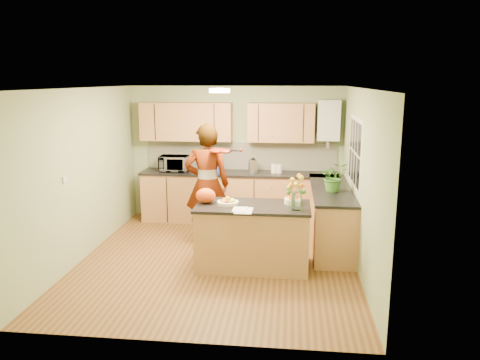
# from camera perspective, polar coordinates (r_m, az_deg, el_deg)

# --- Properties ---
(floor) EXTENTS (4.50, 4.50, 0.00)m
(floor) POSITION_cam_1_polar(r_m,az_deg,el_deg) (7.05, -2.70, -9.65)
(floor) COLOR brown
(floor) RESTS_ON ground
(ceiling) EXTENTS (4.00, 4.50, 0.02)m
(ceiling) POSITION_cam_1_polar(r_m,az_deg,el_deg) (6.54, -2.92, 11.12)
(ceiling) COLOR white
(ceiling) RESTS_ON wall_back
(wall_back) EXTENTS (4.00, 0.02, 2.50)m
(wall_back) POSITION_cam_1_polar(r_m,az_deg,el_deg) (8.88, -0.53, 3.31)
(wall_back) COLOR #9AAF7D
(wall_back) RESTS_ON floor
(wall_front) EXTENTS (4.00, 0.02, 2.50)m
(wall_front) POSITION_cam_1_polar(r_m,az_deg,el_deg) (4.55, -7.26, -5.45)
(wall_front) COLOR #9AAF7D
(wall_front) RESTS_ON floor
(wall_left) EXTENTS (0.02, 4.50, 2.50)m
(wall_left) POSITION_cam_1_polar(r_m,az_deg,el_deg) (7.27, -18.58, 0.68)
(wall_left) COLOR #9AAF7D
(wall_left) RESTS_ON floor
(wall_right) EXTENTS (0.02, 4.50, 2.50)m
(wall_right) POSITION_cam_1_polar(r_m,az_deg,el_deg) (6.67, 14.41, -0.05)
(wall_right) COLOR #9AAF7D
(wall_right) RESTS_ON floor
(back_counter) EXTENTS (3.64, 0.62, 0.94)m
(back_counter) POSITION_cam_1_polar(r_m,az_deg,el_deg) (8.73, -0.10, -2.07)
(back_counter) COLOR #AF7C46
(back_counter) RESTS_ON floor
(right_counter) EXTENTS (0.62, 2.24, 0.94)m
(right_counter) POSITION_cam_1_polar(r_m,az_deg,el_deg) (7.65, 11.00, -4.36)
(right_counter) COLOR #AF7C46
(right_counter) RESTS_ON floor
(splashback) EXTENTS (3.60, 0.02, 0.52)m
(splashback) POSITION_cam_1_polar(r_m,az_deg,el_deg) (8.86, 0.10, 2.96)
(splashback) COLOR white
(splashback) RESTS_ON back_counter
(upper_cabinets) EXTENTS (3.20, 0.34, 0.70)m
(upper_cabinets) POSITION_cam_1_polar(r_m,az_deg,el_deg) (8.66, -1.84, 7.08)
(upper_cabinets) COLOR #AF7C46
(upper_cabinets) RESTS_ON wall_back
(boiler) EXTENTS (0.40, 0.30, 0.86)m
(boiler) POSITION_cam_1_polar(r_m,az_deg,el_deg) (8.60, 10.73, 7.16)
(boiler) COLOR silver
(boiler) RESTS_ON wall_back
(window_right) EXTENTS (0.01, 1.30, 1.05)m
(window_right) POSITION_cam_1_polar(r_m,az_deg,el_deg) (7.20, 13.83, 3.29)
(window_right) COLOR silver
(window_right) RESTS_ON wall_right
(light_switch) EXTENTS (0.02, 0.09, 0.09)m
(light_switch) POSITION_cam_1_polar(r_m,az_deg,el_deg) (6.72, -20.61, 0.07)
(light_switch) COLOR silver
(light_switch) RESTS_ON wall_left
(ceiling_lamp) EXTENTS (0.30, 0.30, 0.07)m
(ceiling_lamp) POSITION_cam_1_polar(r_m,az_deg,el_deg) (6.84, -2.51, 10.85)
(ceiling_lamp) COLOR #FFEABF
(ceiling_lamp) RESTS_ON ceiling
(peninsula_island) EXTENTS (1.59, 0.81, 0.91)m
(peninsula_island) POSITION_cam_1_polar(r_m,az_deg,el_deg) (6.63, 1.56, -6.86)
(peninsula_island) COLOR #AF7C46
(peninsula_island) RESTS_ON floor
(fruit_dish) EXTENTS (0.30, 0.30, 0.10)m
(fruit_dish) POSITION_cam_1_polar(r_m,az_deg,el_deg) (6.52, -1.48, -2.62)
(fruit_dish) COLOR #FAF2C8
(fruit_dish) RESTS_ON peninsula_island
(orange_bowl) EXTENTS (0.24, 0.24, 0.14)m
(orange_bowl) POSITION_cam_1_polar(r_m,az_deg,el_deg) (6.61, 6.45, -2.36)
(orange_bowl) COLOR #FAF2C8
(orange_bowl) RESTS_ON peninsula_island
(flower_vase) EXTENTS (0.28, 0.28, 0.53)m
(flower_vase) POSITION_cam_1_polar(r_m,az_deg,el_deg) (6.22, 6.98, -0.55)
(flower_vase) COLOR silver
(flower_vase) RESTS_ON peninsula_island
(orange_bag) EXTENTS (0.35, 0.33, 0.21)m
(orange_bag) POSITION_cam_1_polar(r_m,az_deg,el_deg) (6.61, -4.21, -1.91)
(orange_bag) COLOR #EA4B13
(orange_bag) RESTS_ON peninsula_island
(papers) EXTENTS (0.24, 0.32, 0.01)m
(papers) POSITION_cam_1_polar(r_m,az_deg,el_deg) (6.22, 0.44, -3.72)
(papers) COLOR white
(papers) RESTS_ON peninsula_island
(violinist) EXTENTS (0.76, 0.55, 1.95)m
(violinist) POSITION_cam_1_polar(r_m,az_deg,el_deg) (7.48, -4.02, -0.56)
(violinist) COLOR tan
(violinist) RESTS_ON floor
(violin) EXTENTS (0.69, 0.60, 0.17)m
(violin) POSITION_cam_1_polar(r_m,az_deg,el_deg) (7.12, -2.82, 3.60)
(violin) COLOR #4D0D04
(violin) RESTS_ON violinist
(microwave) EXTENTS (0.52, 0.36, 0.29)m
(microwave) POSITION_cam_1_polar(r_m,az_deg,el_deg) (8.79, -8.02, 2.01)
(microwave) COLOR silver
(microwave) RESTS_ON back_counter
(blue_box) EXTENTS (0.37, 0.30, 0.26)m
(blue_box) POSITION_cam_1_polar(r_m,az_deg,el_deg) (8.67, -3.53, 1.88)
(blue_box) COLOR navy
(blue_box) RESTS_ON back_counter
(kettle) EXTENTS (0.17, 0.17, 0.32)m
(kettle) POSITION_cam_1_polar(r_m,az_deg,el_deg) (8.56, 1.60, 1.77)
(kettle) COLOR #B7B7BC
(kettle) RESTS_ON back_counter
(jar_cream) EXTENTS (0.13, 0.13, 0.16)m
(jar_cream) POSITION_cam_1_polar(r_m,az_deg,el_deg) (8.56, 4.16, 1.40)
(jar_cream) COLOR #FAF2C8
(jar_cream) RESTS_ON back_counter
(jar_white) EXTENTS (0.11, 0.11, 0.16)m
(jar_white) POSITION_cam_1_polar(r_m,az_deg,el_deg) (8.56, 4.82, 1.37)
(jar_white) COLOR silver
(jar_white) RESTS_ON back_counter
(potted_plant) EXTENTS (0.47, 0.42, 0.46)m
(potted_plant) POSITION_cam_1_polar(r_m,az_deg,el_deg) (7.24, 11.38, 0.38)
(potted_plant) COLOR #3A7928
(potted_plant) RESTS_ON right_counter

